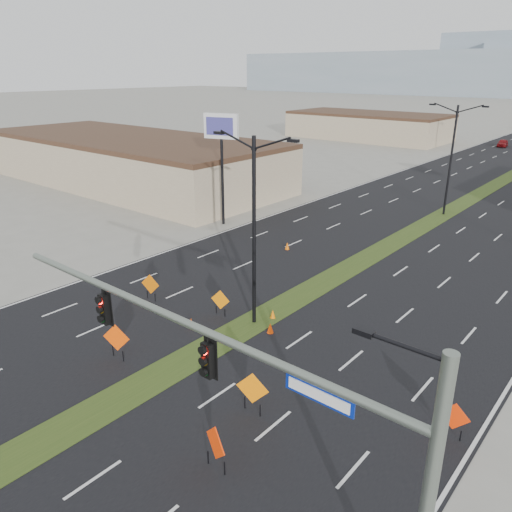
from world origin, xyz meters
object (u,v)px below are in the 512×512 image
Objects in this scene: signal_mast at (259,398)px; construction_sign_1 at (116,339)px; streetlight_1 at (451,157)px; construction_sign_5 at (454,418)px; construction_sign_4 at (252,390)px; construction_sign_2 at (220,301)px; cone_3 at (287,246)px; cone_0 at (191,323)px; construction_sign_3 at (216,444)px; pole_sign_west at (221,135)px; streetlight_0 at (254,228)px; cone_2 at (270,328)px; cone_1 at (273,314)px; car_left at (503,143)px; construction_sign_0 at (150,285)px.

construction_sign_1 is at bearing 164.66° from signal_mast.
streetlight_1 is 32.64m from construction_sign_5.
construction_sign_2 is at bearing 123.91° from construction_sign_4.
signal_mast is at bearing -66.09° from construction_sign_4.
cone_0 is at bearing -75.55° from cone_3.
pole_sign_west reaches higher than construction_sign_3.
construction_sign_2 is (-10.56, 9.46, -3.90)m from signal_mast.
streetlight_0 is 17.02× the size of cone_2.
construction_sign_1 is 1.20× the size of construction_sign_2.
construction_sign_1 is 14.91m from construction_sign_5.
construction_sign_3 reaches higher than cone_1.
streetlight_1 is 5.49× the size of construction_sign_1.
streetlight_1 is 34.50m from construction_sign_4.
cone_0 is (-2.19, -2.61, -5.14)m from streetlight_0.
car_left is 85.60m from construction_sign_1.
construction_sign_1 reaches higher than cone_1.
signal_mast is 17.63m from construction_sign_0.
streetlight_0 is 17.91× the size of cone_0.
construction_sign_4 is (7.48, 1.05, 0.01)m from construction_sign_1.
signal_mast reaches higher than construction_sign_5.
construction_sign_1 is 8.74m from construction_sign_3.
cone_0 is (-13.69, -0.41, -0.61)m from construction_sign_5.
streetlight_0 is 8.12m from construction_sign_0.
construction_sign_2 is 8.68m from construction_sign_4.
signal_mast is at bearing -55.53° from cone_3.
construction_sign_4 reaches higher than cone_0.
pole_sign_west is (-5.77, -66.06, 7.13)m from car_left.
streetlight_1 is 6.61× the size of construction_sign_5.
construction_sign_4 is at bearing -57.68° from cone_3.
construction_sign_4 is 0.19× the size of pole_sign_west.
cone_3 is (2.64, -67.88, -0.35)m from car_left.
construction_sign_5 is at bearing 1.70° from cone_0.
construction_sign_3 is at bearing -88.46° from car_left.
streetlight_1 reaches higher than cone_2.
signal_mast reaches higher than construction_sign_0.
construction_sign_3 is 9.75m from cone_2.
construction_sign_1 is (5.59, -85.41, 0.43)m from car_left.
cone_3 is at bearing 122.40° from cone_1.
cone_0 is (-8.03, 6.39, -0.78)m from construction_sign_3.
cone_3 is (-11.44, 19.61, -0.77)m from construction_sign_3.
car_left is at bearing 76.51° from construction_sign_0.
construction_sign_3 is 3.06× the size of cone_2.
cone_0 is 0.06× the size of pole_sign_west.
streetlight_0 reaches higher than construction_sign_3.
streetlight_1 reaches higher than construction_sign_4.
cone_2 is (3.40, 0.18, -0.60)m from construction_sign_2.
construction_sign_1 is 7.75m from cone_2.
construction_sign_0 is at bearing -164.99° from streetlight_0.
streetlight_0 is 4.98m from construction_sign_2.
streetlight_0 is at bearing 44.76° from construction_sign_1.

